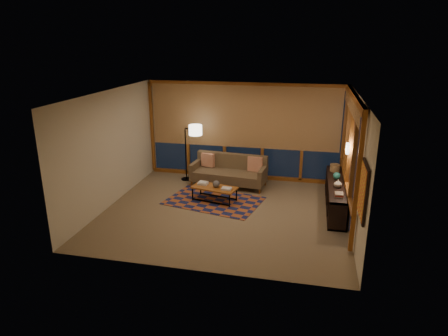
% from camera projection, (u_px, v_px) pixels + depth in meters
% --- Properties ---
extents(floor, '(5.50, 5.00, 0.01)m').
position_uv_depth(floor, '(225.00, 212.00, 9.22)').
color(floor, tan).
rests_on(floor, ground).
extents(ceiling, '(5.50, 5.00, 0.01)m').
position_uv_depth(ceiling, '(225.00, 94.00, 8.38)').
color(ceiling, white).
rests_on(ceiling, walls).
extents(walls, '(5.51, 5.01, 2.70)m').
position_uv_depth(walls, '(225.00, 156.00, 8.80)').
color(walls, beige).
rests_on(walls, floor).
extents(window_wall_back, '(5.30, 0.16, 2.60)m').
position_uv_depth(window_wall_back, '(244.00, 132.00, 11.05)').
color(window_wall_back, '#965B1C').
rests_on(window_wall_back, walls).
extents(window_wall_right, '(0.16, 3.70, 2.60)m').
position_uv_depth(window_wall_right, '(349.00, 156.00, 8.80)').
color(window_wall_right, '#965B1C').
rests_on(window_wall_right, walls).
extents(wall_art, '(0.06, 0.74, 0.94)m').
position_uv_depth(wall_art, '(363.00, 191.00, 6.49)').
color(wall_art, red).
rests_on(wall_art, walls).
extents(wall_sconce, '(0.12, 0.18, 0.22)m').
position_uv_depth(wall_sconce, '(348.00, 148.00, 8.62)').
color(wall_sconce, white).
rests_on(wall_sconce, walls).
extents(sofa, '(2.05, 1.00, 0.81)m').
position_uv_depth(sofa, '(229.00, 171.00, 10.73)').
color(sofa, brown).
rests_on(sofa, floor).
extents(pillow_left, '(0.39, 0.22, 0.37)m').
position_uv_depth(pillow_left, '(208.00, 161.00, 11.02)').
color(pillow_left, '#C03B14').
rests_on(pillow_left, sofa).
extents(pillow_right, '(0.42, 0.21, 0.40)m').
position_uv_depth(pillow_right, '(255.00, 164.00, 10.66)').
color(pillow_right, '#C03B14').
rests_on(pillow_right, sofa).
extents(area_rug, '(2.49, 1.92, 0.01)m').
position_uv_depth(area_rug, '(214.00, 201.00, 9.83)').
color(area_rug, '#9D5026').
rests_on(area_rug, floor).
extents(coffee_table, '(1.17, 0.72, 0.36)m').
position_uv_depth(coffee_table, '(215.00, 194.00, 9.78)').
color(coffee_table, '#965B1C').
rests_on(coffee_table, floor).
extents(book_stack_a, '(0.24, 0.20, 0.07)m').
position_uv_depth(book_stack_a, '(203.00, 183.00, 9.87)').
color(book_stack_a, silver).
rests_on(book_stack_a, coffee_table).
extents(book_stack_b, '(0.23, 0.19, 0.05)m').
position_uv_depth(book_stack_b, '(227.00, 188.00, 9.56)').
color(book_stack_b, silver).
rests_on(book_stack_b, coffee_table).
extents(ceramic_pot, '(0.23, 0.23, 0.17)m').
position_uv_depth(ceramic_pot, '(216.00, 184.00, 9.68)').
color(ceramic_pot, '#252529').
rests_on(ceramic_pot, coffee_table).
extents(floor_lamp, '(0.64, 0.55, 1.63)m').
position_uv_depth(floor_lamp, '(186.00, 152.00, 11.07)').
color(floor_lamp, black).
rests_on(floor_lamp, floor).
extents(bookshelf, '(0.40, 2.54, 0.64)m').
position_uv_depth(bookshelf, '(336.00, 195.00, 9.35)').
color(bookshelf, black).
rests_on(bookshelf, floor).
extents(basket, '(0.29, 0.29, 0.18)m').
position_uv_depth(basket, '(335.00, 168.00, 9.98)').
color(basket, olive).
rests_on(basket, bookshelf).
extents(teal_bowl, '(0.18, 0.18, 0.17)m').
position_uv_depth(teal_bowl, '(337.00, 176.00, 9.43)').
color(teal_bowl, teal).
rests_on(teal_bowl, bookshelf).
extents(vase, '(0.19, 0.19, 0.19)m').
position_uv_depth(vase, '(338.00, 183.00, 8.91)').
color(vase, '#C3B39A').
rests_on(vase, bookshelf).
extents(shelf_book_stack, '(0.20, 0.26, 0.07)m').
position_uv_depth(shelf_book_stack, '(339.00, 195.00, 8.42)').
color(shelf_book_stack, silver).
rests_on(shelf_book_stack, bookshelf).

